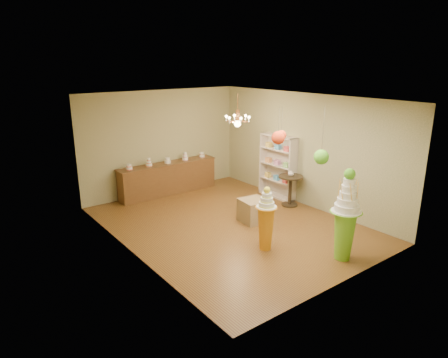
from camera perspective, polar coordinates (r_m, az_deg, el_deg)
floor at (r=9.68m, az=0.91°, el=-6.52°), size 6.50×6.50×0.00m
ceiling at (r=8.93m, az=1.00°, el=11.46°), size 6.50×6.50×0.00m
wall_back at (r=11.85m, az=-8.84°, el=5.24°), size 5.00×0.04×3.00m
wall_front at (r=7.04m, az=17.53°, el=-3.30°), size 5.00×0.04×3.00m
wall_left at (r=7.95m, az=-13.37°, el=-0.70°), size 0.04×6.50×3.00m
wall_right at (r=10.87m, az=11.39°, el=4.07°), size 0.04×6.50×3.00m
pedestal_green at (r=8.16m, az=16.91°, el=-6.03°), size 0.69×0.69×1.86m
pedestal_orange at (r=8.32m, az=6.01°, el=-6.28°), size 0.45×0.45×1.37m
burlap_riser at (r=9.80m, az=4.27°, el=-4.50°), size 0.68×0.68×0.56m
sideboard at (r=11.86m, az=-7.97°, el=0.19°), size 3.04×0.54×1.16m
shelving_unit at (r=11.43m, az=7.70°, el=1.78°), size 0.33×1.20×1.80m
round_table at (r=10.87m, az=9.45°, el=-1.06°), size 0.84×0.84×0.84m
vase at (r=10.77m, az=9.55°, el=0.86°), size 0.19×0.19×0.16m
pom_red_left at (r=7.62m, az=7.74°, el=5.86°), size 0.25×0.25×0.73m
pom_green_mid at (r=8.05m, az=13.73°, el=3.08°), size 0.30×0.30×1.16m
pom_red_right at (r=7.67m, az=8.20°, el=6.23°), size 0.18×0.18×0.65m
chandelier at (r=10.28m, az=1.95°, el=8.22°), size 0.75×0.75×0.85m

